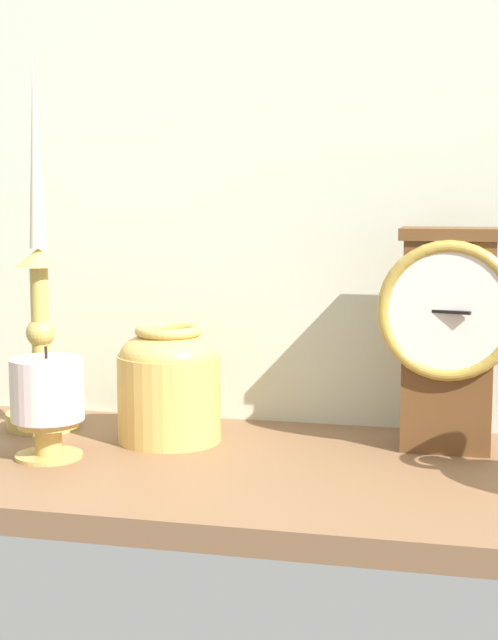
{
  "coord_description": "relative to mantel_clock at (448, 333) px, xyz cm",
  "views": [
    {
      "loc": [
        20.97,
        -89.38,
        26.26
      ],
      "look_at": [
        -0.47,
        0.0,
        14.0
      ],
      "focal_mm": 54.79,
      "sensor_mm": 36.0,
      "label": 1
    }
  ],
  "objects": [
    {
      "name": "ground_plane",
      "position": [
        -17.87,
        -9.32,
        -13.25
      ],
      "size": [
        100.0,
        36.0,
        2.4
      ],
      "primitive_type": "cube",
      "color": "brown"
    },
    {
      "name": "back_wall",
      "position": [
        -17.87,
        9.18,
        20.45
      ],
      "size": [
        120.0,
        2.0,
        65.0
      ],
      "primitive_type": "cube",
      "color": "silver",
      "rests_on": "ground_plane"
    },
    {
      "name": "mantel_clock",
      "position": [
        0.0,
        0.0,
        0.0
      ],
      "size": [
        13.9,
        7.84,
        22.55
      ],
      "color": "brown",
      "rests_on": "ground_plane"
    },
    {
      "name": "candlestick_tall_left",
      "position": [
        -43.97,
        -0.88,
        0.47
      ],
      "size": [
        8.07,
        8.07,
        41.14
      ],
      "color": "tan",
      "rests_on": "ground_plane"
    },
    {
      "name": "brass_vase_jar",
      "position": [
        -28.5,
        -2.93,
        -5.75
      ],
      "size": [
        10.85,
        10.85,
        12.28
      ],
      "color": "#D8AF57",
      "rests_on": "ground_plane"
    },
    {
      "name": "pillar_candle_front",
      "position": [
        -38.05,
        -12.09,
        -6.22
      ],
      "size": [
        7.21,
        7.21,
        11.15
      ],
      "color": "tan",
      "rests_on": "ground_plane"
    }
  ]
}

